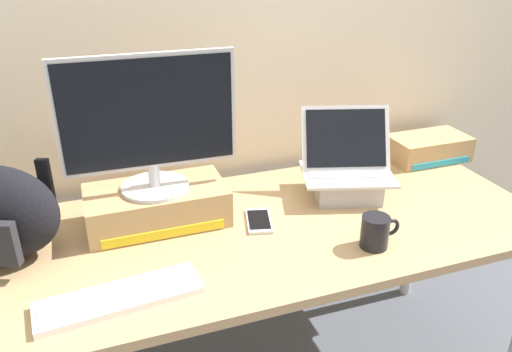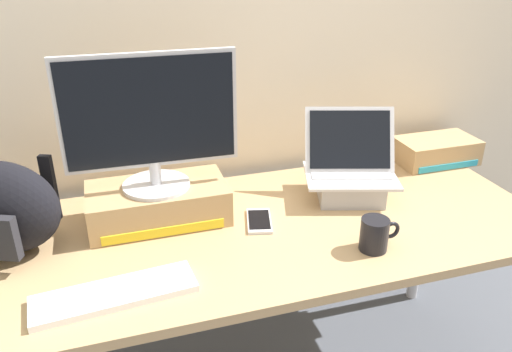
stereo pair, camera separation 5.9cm
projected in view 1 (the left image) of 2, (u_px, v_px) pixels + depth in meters
back_wall at (210, 22)px, 1.80m from camera, size 7.00×0.10×2.60m
desk at (256, 244)px, 1.66m from camera, size 1.90×0.77×0.73m
toner_box_yellow at (157, 205)px, 1.64m from camera, size 0.44×0.24×0.12m
desktop_monitor at (149, 123)px, 1.52m from camera, size 0.53×0.21×0.43m
open_laptop at (346, 177)px, 1.81m from camera, size 0.37×0.32×0.30m
external_keyboard at (119, 297)px, 1.30m from camera, size 0.42×0.16×0.02m
coffee_mug at (376, 232)px, 1.51m from camera, size 0.13×0.08×0.10m
cell_phone at (259, 221)px, 1.66m from camera, size 0.11×0.17×0.01m
toner_box_cyan at (428, 148)px, 2.10m from camera, size 0.32×0.18×0.10m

